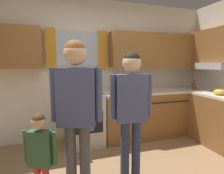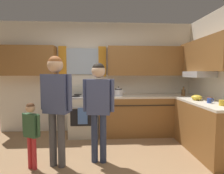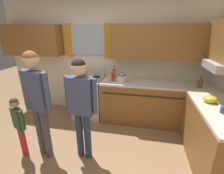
{
  "view_description": "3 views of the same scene",
  "coord_description": "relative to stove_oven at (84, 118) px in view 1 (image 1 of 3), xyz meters",
  "views": [
    {
      "loc": [
        -0.73,
        -1.56,
        1.44
      ],
      "look_at": [
        0.05,
        0.94,
        1.09
      ],
      "focal_mm": 28.9,
      "sensor_mm": 36.0,
      "label": 1
    },
    {
      "loc": [
        0.13,
        -2.39,
        1.41
      ],
      "look_at": [
        0.31,
        0.75,
        1.15
      ],
      "focal_mm": 28.1,
      "sensor_mm": 36.0,
      "label": 2
    },
    {
      "loc": [
        0.9,
        -1.59,
        1.91
      ],
      "look_at": [
        0.39,
        0.92,
        0.97
      ],
      "focal_mm": 25.23,
      "sensor_mm": 36.0,
      "label": 3
    }
  ],
  "objects": [
    {
      "name": "stove_oven",
      "position": [
        0.0,
        0.0,
        0.0
      ],
      "size": [
        0.64,
        0.67,
        1.1
      ],
      "color": "beige",
      "rests_on": "ground"
    },
    {
      "name": "kitchen_counter_run",
      "position": [
        1.76,
        -0.38,
        -0.02
      ],
      "size": [
        2.23,
        1.99,
        0.9
      ],
      "color": "brown",
      "rests_on": "ground"
    },
    {
      "name": "small_child",
      "position": [
        -0.62,
        -1.39,
        0.15
      ],
      "size": [
        0.3,
        0.18,
        0.98
      ],
      "color": "red",
      "rests_on": "ground"
    },
    {
      "name": "back_wall_unit",
      "position": [
        0.31,
        0.28,
        0.98
      ],
      "size": [
        4.6,
        0.42,
        2.6
      ],
      "color": "silver",
      "rests_on": "ground"
    },
    {
      "name": "mixing_bowl",
      "position": [
        2.17,
        -0.79,
        0.48
      ],
      "size": [
        0.19,
        0.19,
        0.1
      ],
      "color": "gold",
      "rests_on": "kitchen_counter_run"
    },
    {
      "name": "adult_in_plaid",
      "position": [
        0.35,
        -1.25,
        0.51
      ],
      "size": [
        0.48,
        0.21,
        1.56
      ],
      "color": "#2D3856",
      "rests_on": "ground"
    },
    {
      "name": "stovetop_kettle",
      "position": [
        0.77,
        -0.11,
        0.53
      ],
      "size": [
        0.27,
        0.2,
        0.21
      ],
      "color": "silver",
      "rests_on": "kitchen_counter_run"
    },
    {
      "name": "bottle_sauce_red",
      "position": [
        0.57,
        -0.07,
        0.53
      ],
      "size": [
        0.06,
        0.06,
        0.25
      ],
      "color": "red",
      "rests_on": "kitchen_counter_run"
    },
    {
      "name": "adult_holding_child",
      "position": [
        -0.27,
        -1.34,
        0.57
      ],
      "size": [
        0.49,
        0.27,
        1.65
      ],
      "color": "#4C4C51",
      "rests_on": "ground"
    },
    {
      "name": "bottle_oil_amber",
      "position": [
        0.57,
        0.12,
        0.54
      ],
      "size": [
        0.06,
        0.06,
        0.29
      ],
      "color": "#B27223",
      "rests_on": "kitchen_counter_run"
    },
    {
      "name": "bottle_squat_brown",
      "position": [
        2.22,
        -0.14,
        0.51
      ],
      "size": [
        0.08,
        0.08,
        0.21
      ],
      "color": "brown",
      "rests_on": "kitchen_counter_run"
    }
  ]
}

